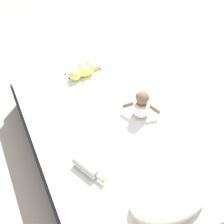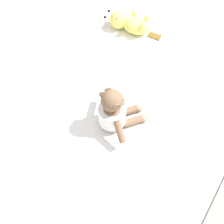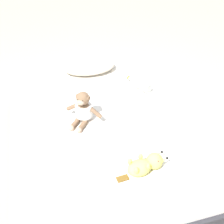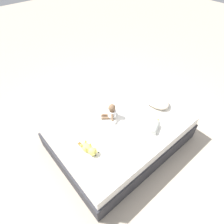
{
  "view_description": "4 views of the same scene",
  "coord_description": "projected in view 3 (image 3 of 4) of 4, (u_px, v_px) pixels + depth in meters",
  "views": [
    {
      "loc": [
        0.7,
        1.31,
        2.27
      ],
      "look_at": [
        0.07,
        -0.09,
        0.5
      ],
      "focal_mm": 51.57,
      "sensor_mm": 36.0,
      "label": 1
    },
    {
      "loc": [
        -0.56,
        0.64,
        1.72
      ],
      "look_at": [
        -0.14,
        -0.02,
        0.53
      ],
      "focal_mm": 52.75,
      "sensor_mm": 36.0,
      "label": 2
    },
    {
      "loc": [
        -0.38,
        -1.62,
        1.73
      ],
      "look_at": [
        0.05,
        -0.08,
        0.5
      ],
      "focal_mm": 44.85,
      "sensor_mm": 36.0,
      "label": 3
    },
    {
      "loc": [
        1.28,
        -1.23,
        2.38
      ],
      "look_at": [
        -0.14,
        -0.02,
        0.53
      ],
      "focal_mm": 30.66,
      "sensor_mm": 36.0,
      "label": 4
    }
  ],
  "objects": [
    {
      "name": "plush_monkey",
      "position": [
        83.0,
        109.0,
        1.99
      ],
      "size": [
        0.26,
        0.25,
        0.24
      ],
      "color": "brown",
      "rests_on": "bed"
    },
    {
      "name": "ground_plane",
      "position": [
        103.0,
        154.0,
        2.37
      ],
      "size": [
        16.0,
        16.0,
        0.0
      ],
      "primitive_type": "plane",
      "color": "#B7A893"
    },
    {
      "name": "pillow",
      "position": [
        89.0,
        66.0,
        2.6
      ],
      "size": [
        0.5,
        0.33,
        0.11
      ],
      "color": "beige",
      "rests_on": "bed"
    },
    {
      "name": "glass_bottle",
      "position": [
        141.0,
        85.0,
        2.37
      ],
      "size": [
        0.16,
        0.25,
        0.08
      ],
      "color": "#B7BCB2",
      "rests_on": "bed"
    },
    {
      "name": "bed",
      "position": [
        103.0,
        136.0,
        2.24
      ],
      "size": [
        1.37,
        1.86,
        0.43
      ],
      "color": "#2D2D33",
      "rests_on": "ground_plane"
    },
    {
      "name": "plush_yellow_creature",
      "position": [
        146.0,
        165.0,
        1.64
      ],
      "size": [
        0.33,
        0.14,
        0.1
      ],
      "color": "#EAE066",
      "rests_on": "bed"
    }
  ]
}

